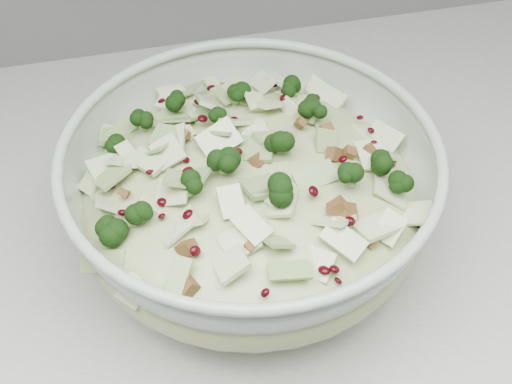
# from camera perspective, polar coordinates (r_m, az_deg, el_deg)

# --- Properties ---
(mixing_bowl) EXTENTS (0.37, 0.37, 0.14)m
(mixing_bowl) POSITION_cam_1_polar(r_m,az_deg,el_deg) (0.66, -0.44, -0.65)
(mixing_bowl) COLOR #AFC0B1
(mixing_bowl) RESTS_ON counter
(salad) EXTENTS (0.36, 0.36, 0.14)m
(salad) POSITION_cam_1_polar(r_m,az_deg,el_deg) (0.64, -0.45, 0.71)
(salad) COLOR #C6D08E
(salad) RESTS_ON mixing_bowl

